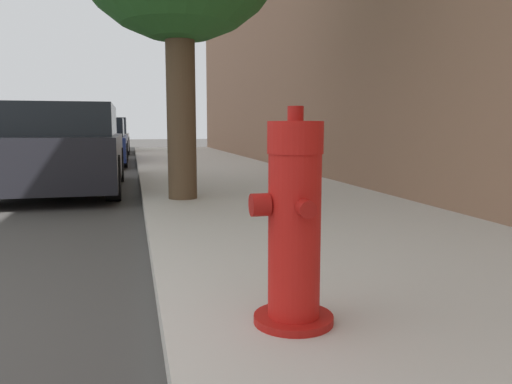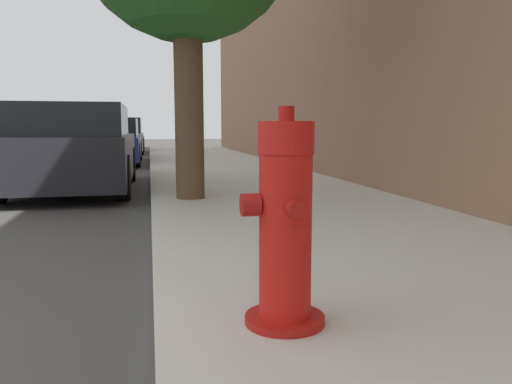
% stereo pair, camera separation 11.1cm
% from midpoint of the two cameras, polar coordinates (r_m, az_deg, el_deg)
% --- Properties ---
extents(sidewalk_slab, '(3.11, 40.00, 0.13)m').
position_cam_midpoint_polar(sidewalk_slab, '(2.66, 27.03, -13.97)').
color(sidewalk_slab, beige).
rests_on(sidewalk_slab, ground_plane).
extents(fire_hydrant, '(0.37, 0.36, 0.96)m').
position_cam_midpoint_polar(fire_hydrant, '(2.19, 4.77, -4.01)').
color(fire_hydrant, '#A91511').
rests_on(fire_hydrant, sidewalk_slab).
extents(parked_car_near, '(1.80, 3.97, 1.33)m').
position_cam_midpoint_polar(parked_car_near, '(8.28, -19.86, 4.59)').
color(parked_car_near, black).
rests_on(parked_car_near, ground_plane).
extents(parked_car_mid, '(1.72, 4.42, 1.23)m').
position_cam_midpoint_polar(parked_car_mid, '(14.10, -16.32, 5.52)').
color(parked_car_mid, navy).
rests_on(parked_car_mid, ground_plane).
extents(parked_car_far, '(1.82, 3.98, 1.33)m').
position_cam_midpoint_polar(parked_car_far, '(19.61, -15.22, 6.15)').
color(parked_car_far, '#B7B7BC').
rests_on(parked_car_far, ground_plane).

